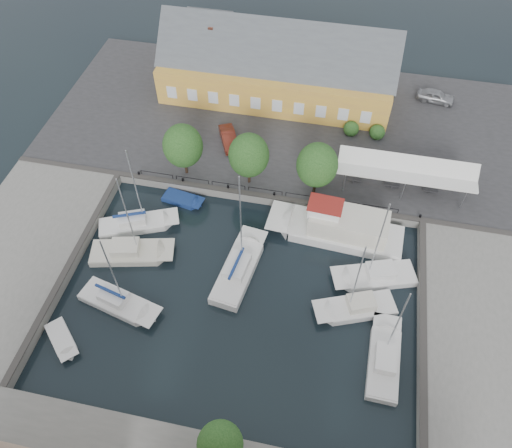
{
  "coord_description": "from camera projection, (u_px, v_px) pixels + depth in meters",
  "views": [
    {
      "loc": [
        6.38,
        -24.62,
        39.65
      ],
      "look_at": [
        0.0,
        6.0,
        1.5
      ],
      "focal_mm": 35.0,
      "sensor_mm": 36.0,
      "label": 1
    }
  ],
  "objects": [
    {
      "name": "ground",
      "position": [
        243.0,
        282.0,
        46.77
      ],
      "size": [
        140.0,
        140.0,
        0.0
      ],
      "primitive_type": "plane",
      "color": "black",
      "rests_on": "ground"
    },
    {
      "name": "north_quay",
      "position": [
        284.0,
        124.0,
        60.65
      ],
      "size": [
        56.0,
        26.0,
        1.0
      ],
      "primitive_type": "cube",
      "color": "#2D2D30",
      "rests_on": "ground"
    },
    {
      "name": "west_quay",
      "position": [
        16.0,
        257.0,
        47.99
      ],
      "size": [
        12.0,
        24.0,
        1.0
      ],
      "primitive_type": "cube",
      "color": "slate",
      "rests_on": "ground"
    },
    {
      "name": "east_quay",
      "position": [
        490.0,
        344.0,
        42.29
      ],
      "size": [
        12.0,
        24.0,
        1.0
      ],
      "primitive_type": "cube",
      "color": "slate",
      "rests_on": "ground"
    },
    {
      "name": "quay_edge_fittings",
      "position": [
        254.0,
        236.0,
        48.89
      ],
      "size": [
        56.0,
        24.72,
        0.4
      ],
      "color": "#383533",
      "rests_on": "north_quay"
    },
    {
      "name": "warehouse",
      "position": [
        272.0,
        68.0,
        61.28
      ],
      "size": [
        28.56,
        14.0,
        9.55
      ],
      "color": "gold",
      "rests_on": "north_quay"
    },
    {
      "name": "tent_canopy",
      "position": [
        406.0,
        169.0,
        51.11
      ],
      "size": [
        14.0,
        4.0,
        2.83
      ],
      "color": "white",
      "rests_on": "north_quay"
    },
    {
      "name": "quay_trees",
      "position": [
        249.0,
        155.0,
        50.7
      ],
      "size": [
        18.2,
        4.2,
        6.3
      ],
      "color": "black",
      "rests_on": "north_quay"
    },
    {
      "name": "car_silver",
      "position": [
        436.0,
        96.0,
        62.03
      ],
      "size": [
        4.8,
        2.45,
        1.57
      ],
      "primitive_type": "imported",
      "rotation": [
        0.0,
        0.0,
        1.44
      ],
      "color": "#97989E",
      "rests_on": "north_quay"
    },
    {
      "name": "car_red",
      "position": [
        229.0,
        138.0,
        57.06
      ],
      "size": [
        3.37,
        4.81,
        1.5
      ],
      "primitive_type": "imported",
      "rotation": [
        0.0,
        0.0,
        0.44
      ],
      "color": "#5E1F15",
      "rests_on": "north_quay"
    },
    {
      "name": "center_sailboat",
      "position": [
        239.0,
        270.0,
        47.25
      ],
      "size": [
        3.89,
        9.41,
        12.56
      ],
      "color": "white",
      "rests_on": "ground"
    },
    {
      "name": "trawler",
      "position": [
        340.0,
        229.0,
        49.54
      ],
      "size": [
        13.93,
        4.89,
        5.0
      ],
      "color": "white",
      "rests_on": "ground"
    },
    {
      "name": "east_boat_a",
      "position": [
        375.0,
        277.0,
        46.86
      ],
      "size": [
        8.24,
        4.94,
        11.26
      ],
      "color": "white",
      "rests_on": "ground"
    },
    {
      "name": "east_boat_b",
      "position": [
        356.0,
        308.0,
        44.71
      ],
      "size": [
        7.71,
        4.93,
        10.27
      ],
      "color": "white",
      "rests_on": "ground"
    },
    {
      "name": "east_boat_c",
      "position": [
        384.0,
        360.0,
        41.61
      ],
      "size": [
        2.66,
        7.93,
        10.12
      ],
      "color": "white",
      "rests_on": "ground"
    },
    {
      "name": "west_boat_a",
      "position": [
        137.0,
        225.0,
        50.88
      ],
      "size": [
        8.28,
        5.25,
        10.84
      ],
      "color": "white",
      "rests_on": "ground"
    },
    {
      "name": "west_boat_b",
      "position": [
        131.0,
        253.0,
        48.6
      ],
      "size": [
        8.47,
        4.52,
        11.14
      ],
      "color": "silver",
      "rests_on": "ground"
    },
    {
      "name": "west_boat_d",
      "position": [
        119.0,
        303.0,
        45.05
      ],
      "size": [
        8.11,
        4.17,
        10.61
      ],
      "color": "white",
      "rests_on": "ground"
    },
    {
      "name": "launch_sw",
      "position": [
        62.0,
        340.0,
        42.92
      ],
      "size": [
        4.15,
        4.08,
        0.98
      ],
      "color": "white",
      "rests_on": "ground"
    },
    {
      "name": "launch_nw",
      "position": [
        183.0,
        200.0,
        53.24
      ],
      "size": [
        4.66,
        2.49,
        0.88
      ],
      "color": "navy",
      "rests_on": "ground"
    }
  ]
}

